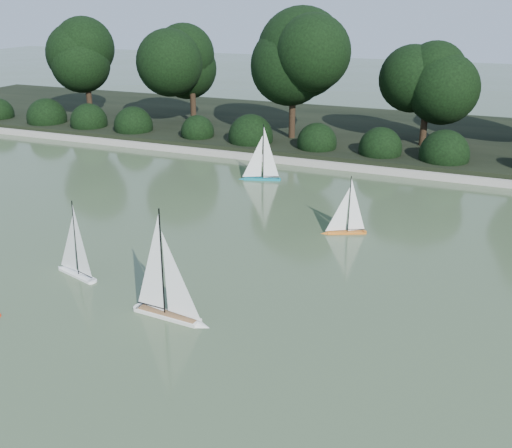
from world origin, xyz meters
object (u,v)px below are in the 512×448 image
object	(u,v)px
sailboat_white_a	(73,262)
sailboat_orange	(343,224)
sailboat_white_b	(172,302)
sailboat_teal	(258,171)

from	to	relation	value
sailboat_white_a	sailboat_orange	distance (m)	5.25
sailboat_white_a	sailboat_orange	size ratio (longest dim) A/B	1.12
sailboat_white_b	sailboat_orange	world-z (taller)	sailboat_white_b
sailboat_white_a	sailboat_white_b	bearing A→B (deg)	-15.48
sailboat_white_a	sailboat_teal	bearing A→B (deg)	81.66
sailboat_orange	sailboat_teal	distance (m)	4.05
sailboat_orange	sailboat_white_b	bearing A→B (deg)	-110.35
sailboat_orange	sailboat_white_a	bearing A→B (deg)	-137.56
sailboat_teal	sailboat_white_a	bearing A→B (deg)	-98.34
sailboat_white_b	sailboat_teal	xyz separation A→B (m)	(-1.40, 6.97, -0.04)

